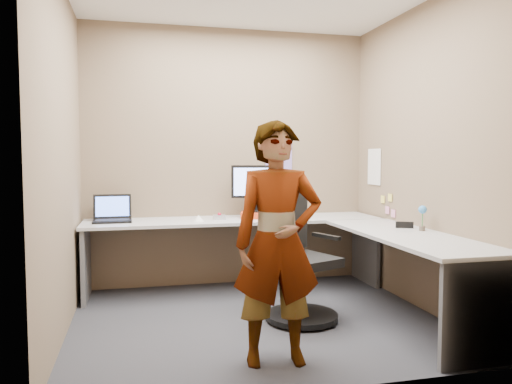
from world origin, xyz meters
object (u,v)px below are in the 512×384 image
object	(u,v)px
desk	(294,240)
office_chair	(297,265)
person	(278,243)
monitor	(256,184)

from	to	relation	value
desk	office_chair	xyz separation A→B (m)	(-0.11, -0.43, -0.13)
desk	office_chair	world-z (taller)	office_chair
person	office_chair	bearing A→B (deg)	68.50
office_chair	person	world-z (taller)	person
office_chair	person	bearing A→B (deg)	-137.74
desk	office_chair	bearing A→B (deg)	-104.55
desk	monitor	world-z (taller)	monitor
desk	person	bearing A→B (deg)	-112.34
office_chair	person	size ratio (longest dim) A/B	0.71
office_chair	person	xyz separation A→B (m)	(-0.40, -0.81, 0.33)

